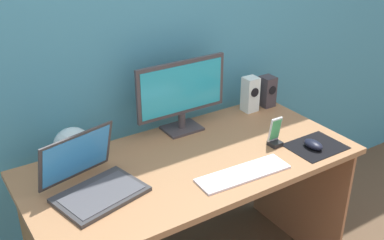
{
  "coord_description": "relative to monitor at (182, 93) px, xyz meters",
  "views": [
    {
      "loc": [
        -0.94,
        -1.46,
        1.79
      ],
      "look_at": [
        -0.01,
        -0.02,
        0.95
      ],
      "focal_mm": 43.26,
      "sensor_mm": 36.0,
      "label": 1
    }
  ],
  "objects": [
    {
      "name": "laptop",
      "position": [
        -0.57,
        -0.26,
        -0.15
      ],
      "size": [
        0.38,
        0.36,
        0.23
      ],
      "color": "#383637",
      "rests_on": "desk"
    },
    {
      "name": "speaker_right",
      "position": [
        0.54,
        -0.01,
        -0.11
      ],
      "size": [
        0.07,
        0.08,
        0.17
      ],
      "color": "#3C363B",
      "rests_on": "desk"
    },
    {
      "name": "phone_in_dock",
      "position": [
        0.28,
        -0.37,
        -0.15
      ],
      "size": [
        0.06,
        0.05,
        0.14
      ],
      "color": "black",
      "rests_on": "desk"
    },
    {
      "name": "fishbowl",
      "position": [
        -0.55,
        -0.02,
        -0.11
      ],
      "size": [
        0.17,
        0.17,
        0.17
      ],
      "primitive_type": "sphere",
      "color": "silver",
      "rests_on": "desk"
    },
    {
      "name": "mouse",
      "position": [
        0.4,
        -0.49,
        -0.17
      ],
      "size": [
        0.06,
        0.1,
        0.04
      ],
      "primitive_type": "ellipsoid",
      "rotation": [
        0.0,
        0.0,
        0.02
      ],
      "color": "black",
      "rests_on": "mousepad"
    },
    {
      "name": "wall_back",
      "position": [
        -0.11,
        0.17,
        0.32
      ],
      "size": [
        6.0,
        0.04,
        2.5
      ],
      "primitive_type": "cube",
      "color": "teal",
      "rests_on": "ground_plane"
    },
    {
      "name": "mousepad",
      "position": [
        0.42,
        -0.48,
        -0.19
      ],
      "size": [
        0.25,
        0.2,
        0.0
      ],
      "primitive_type": "cube",
      "color": "black",
      "rests_on": "desk"
    },
    {
      "name": "monitor",
      "position": [
        0.0,
        0.0,
        0.0
      ],
      "size": [
        0.47,
        0.14,
        0.35
      ],
      "color": "#3F393C",
      "rests_on": "desk"
    },
    {
      "name": "speaker_near_monitor",
      "position": [
        0.42,
        -0.01,
        -0.1
      ],
      "size": [
        0.08,
        0.07,
        0.19
      ],
      "color": "white",
      "rests_on": "desk"
    },
    {
      "name": "keyboard_external",
      "position": [
        -0.0,
        -0.48,
        -0.19
      ],
      "size": [
        0.42,
        0.14,
        0.01
      ],
      "primitive_type": "cube",
      "rotation": [
        0.0,
        0.0,
        -0.05
      ],
      "color": "white",
      "rests_on": "desk"
    },
    {
      "name": "desk",
      "position": [
        -0.11,
        -0.27,
        -0.35
      ],
      "size": [
        1.45,
        0.7,
        0.74
      ],
      "color": "#A06F47",
      "rests_on": "ground_plane"
    }
  ]
}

